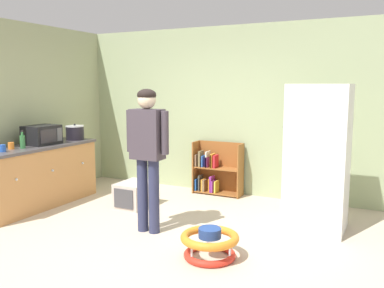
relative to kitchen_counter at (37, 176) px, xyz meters
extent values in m
plane|color=beige|center=(2.20, -0.34, -0.45)|extent=(12.00, 12.00, 0.00)
cube|color=#9BAC7F|center=(2.20, 1.99, 0.90)|extent=(5.20, 0.06, 2.70)
cube|color=#9FA87E|center=(-0.43, 0.46, 0.90)|extent=(0.06, 2.99, 2.70)
cube|color=#B97F49|center=(0.00, 0.00, -0.02)|extent=(0.60, 1.88, 0.86)
cube|color=#4B4548|center=(0.00, 0.00, 0.43)|extent=(0.64, 1.92, 0.04)
sphere|color=silver|center=(0.31, -0.63, 0.11)|extent=(0.04, 0.04, 0.04)
sphere|color=silver|center=(0.31, 0.00, 0.11)|extent=(0.04, 0.04, 0.04)
sphere|color=silver|center=(0.31, 0.63, 0.11)|extent=(0.04, 0.04, 0.04)
cube|color=white|center=(3.83, 0.81, 0.44)|extent=(0.70, 0.68, 1.78)
cylinder|color=silver|center=(3.47, 0.64, 0.53)|extent=(0.02, 0.02, 0.50)
cube|color=#333333|center=(3.48, 0.81, 0.83)|extent=(0.01, 0.67, 0.01)
cube|color=brown|center=(1.73, 1.77, -0.03)|extent=(0.02, 0.28, 0.85)
cube|color=brown|center=(2.51, 1.77, -0.03)|extent=(0.02, 0.28, 0.85)
cube|color=#935324|center=(2.12, 1.90, -0.03)|extent=(0.80, 0.02, 0.85)
cube|color=brown|center=(2.12, 1.77, -0.42)|extent=(0.76, 0.24, 0.02)
cube|color=brown|center=(2.12, 1.77, -0.02)|extent=(0.76, 0.24, 0.02)
cube|color=#2155A7|center=(1.77, 1.74, -0.32)|extent=(0.02, 0.17, 0.19)
cube|color=brown|center=(1.77, 1.74, 0.09)|extent=(0.02, 0.17, 0.20)
cube|color=#3E3D37|center=(1.83, 1.74, -0.28)|extent=(0.02, 0.17, 0.26)
cube|color=brown|center=(1.83, 1.74, 0.12)|extent=(0.03, 0.17, 0.26)
cube|color=orange|center=(1.88, 1.74, -0.31)|extent=(0.02, 0.17, 0.20)
cube|color=#2851A1|center=(1.88, 1.74, 0.09)|extent=(0.02, 0.17, 0.18)
cube|color=brown|center=(1.91, 1.74, -0.32)|extent=(0.03, 0.17, 0.19)
cube|color=beige|center=(1.96, 1.74, 0.12)|extent=(0.02, 0.17, 0.26)
cube|color=purple|center=(2.03, 1.74, -0.28)|extent=(0.03, 0.17, 0.26)
cube|color=#81318D|center=(1.96, 1.74, 0.08)|extent=(0.03, 0.17, 0.17)
cube|color=orange|center=(2.01, 1.74, -0.30)|extent=(0.02, 0.17, 0.22)
cube|color=#23549D|center=(2.04, 1.74, 0.10)|extent=(0.02, 0.17, 0.21)
cube|color=#81328C|center=(2.06, 1.74, -0.32)|extent=(0.02, 0.17, 0.19)
cube|color=orange|center=(2.04, 1.74, 0.10)|extent=(0.03, 0.17, 0.22)
cube|color=gold|center=(2.11, 1.74, -0.32)|extent=(0.02, 0.17, 0.19)
cube|color=red|center=(2.10, 1.74, 0.10)|extent=(0.03, 0.17, 0.21)
cylinder|color=#2C304F|center=(1.96, -0.19, 0.00)|extent=(0.13, 0.13, 0.90)
cylinder|color=#2C304F|center=(2.12, -0.19, 0.00)|extent=(0.13, 0.13, 0.90)
cube|color=#403740|center=(2.04, -0.19, 0.74)|extent=(0.38, 0.22, 0.59)
cylinder|color=#403740|center=(1.80, -0.19, 0.77)|extent=(0.09, 0.09, 0.50)
cylinder|color=#403740|center=(2.28, -0.19, 0.77)|extent=(0.09, 0.09, 0.50)
sphere|color=beige|center=(2.04, -0.19, 1.14)|extent=(0.21, 0.21, 0.21)
ellipsoid|color=black|center=(2.04, -0.19, 1.20)|extent=(0.22, 0.22, 0.14)
torus|color=red|center=(3.02, -0.58, -0.42)|extent=(0.54, 0.54, 0.07)
torus|color=orange|center=(3.02, -0.58, -0.23)|extent=(0.60, 0.60, 0.08)
cylinder|color=navy|center=(3.02, -0.58, -0.18)|extent=(0.23, 0.23, 0.10)
cylinder|color=silver|center=(3.24, -0.58, -0.32)|extent=(0.02, 0.02, 0.18)
cylinder|color=silver|center=(2.91, -0.38, -0.32)|extent=(0.02, 0.02, 0.18)
cylinder|color=silver|center=(2.91, -0.77, -0.32)|extent=(0.02, 0.02, 0.18)
cube|color=beige|center=(1.29, 0.61, -0.27)|extent=(0.42, 0.54, 0.36)
cube|color=#424247|center=(1.29, 0.34, -0.27)|extent=(0.32, 0.01, 0.27)
cube|color=black|center=(0.00, 0.13, 0.59)|extent=(0.36, 0.48, 0.28)
cube|color=#2D2D33|center=(0.18, 0.09, 0.59)|extent=(0.01, 0.31, 0.20)
cube|color=#515156|center=(0.18, 0.30, 0.59)|extent=(0.01, 0.10, 0.20)
cylinder|color=black|center=(0.09, 0.73, 0.55)|extent=(0.28, 0.28, 0.21)
cylinder|color=silver|center=(0.09, 0.73, 0.67)|extent=(0.29, 0.29, 0.02)
sphere|color=black|center=(0.09, 0.73, 0.69)|extent=(0.03, 0.03, 0.03)
cylinder|color=#33753D|center=(0.06, -0.28, 0.54)|extent=(0.07, 0.07, 0.18)
cylinder|color=#33753D|center=(0.06, -0.28, 0.65)|extent=(0.03, 0.03, 0.05)
cylinder|color=black|center=(0.06, -0.28, 0.69)|extent=(0.04, 0.04, 0.02)
cylinder|color=#9E661E|center=(-0.19, 0.41, 0.54)|extent=(0.07, 0.07, 0.18)
cylinder|color=#9E661E|center=(-0.19, 0.41, 0.65)|extent=(0.03, 0.03, 0.05)
cylinder|color=black|center=(-0.19, 0.41, 0.69)|extent=(0.04, 0.03, 0.02)
cylinder|color=orange|center=(-0.02, -0.40, 0.50)|extent=(0.08, 0.08, 0.09)
cylinder|color=blue|center=(0.07, -0.61, 0.50)|extent=(0.08, 0.08, 0.09)
camera|label=1|loc=(4.65, -4.27, 1.31)|focal=38.53mm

